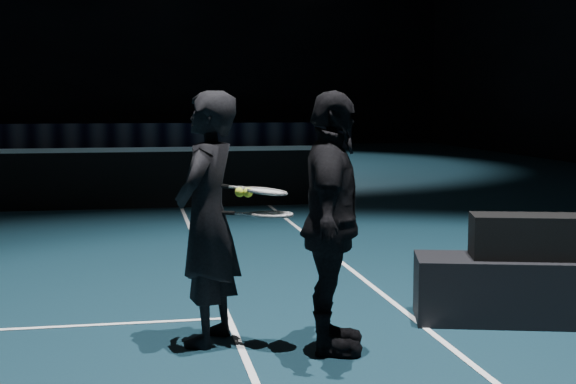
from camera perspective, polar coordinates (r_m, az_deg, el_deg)
name	(u,v)px	position (r m, az deg, el deg)	size (l,w,h in m)	color
wall_back	(36,7)	(30.70, -17.49, 12.45)	(30.00, 30.00, 0.00)	black
net_post_right	(327,171)	(12.71, 2.76, 1.53)	(0.10, 0.10, 1.10)	black
sponsor_backdrop	(32,137)	(28.06, -17.78, 3.72)	(22.00, 0.15, 0.90)	black
player_bench	(525,290)	(6.29, 16.47, -6.67)	(1.61, 0.54, 0.48)	black
racket_bag	(526,236)	(6.22, 16.59, -3.04)	(0.81, 0.34, 0.32)	black
bag_signature	(538,240)	(6.06, 17.35, -3.30)	(0.38, 0.00, 0.11)	white
player_a	(207,219)	(5.43, -5.76, -1.89)	(0.63, 0.41, 1.71)	black
player_b	(331,223)	(5.22, 3.11, -2.21)	(1.00, 0.42, 1.71)	black
racket_lower	(272,214)	(5.29, -1.15, -1.60)	(0.68, 0.22, 0.03)	black
racket_upper	(266,191)	(5.33, -1.57, 0.05)	(0.68, 0.22, 0.03)	black
tennis_balls	(244,190)	(5.33, -3.17, 0.15)	(0.12, 0.10, 0.12)	#C7D62D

